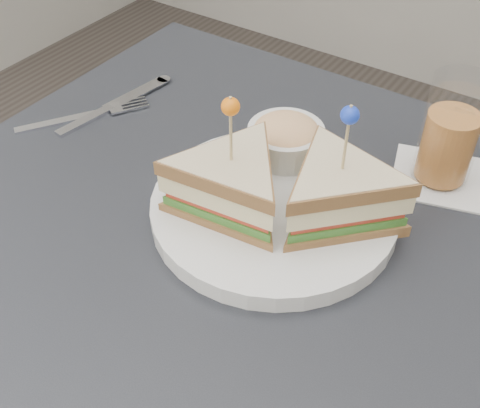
% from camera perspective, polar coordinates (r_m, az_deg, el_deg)
% --- Properties ---
extents(table, '(0.80, 0.80, 0.75)m').
position_cam_1_polar(table, '(0.74, -1.08, -7.39)').
color(table, black).
rests_on(table, ground).
extents(plate_meal, '(0.38, 0.38, 0.17)m').
position_cam_1_polar(plate_meal, '(0.68, 3.99, 1.56)').
color(plate_meal, silver).
rests_on(plate_meal, table).
extents(cutlery_fork, '(0.12, 0.17, 0.01)m').
position_cam_1_polar(cutlery_fork, '(0.90, -14.07, 8.24)').
color(cutlery_fork, white).
rests_on(cutlery_fork, table).
extents(cutlery_knife, '(0.05, 0.21, 0.01)m').
position_cam_1_polar(cutlery_knife, '(0.91, -12.09, 9.01)').
color(cutlery_knife, silver).
rests_on(cutlery_knife, table).
extents(drink_set, '(0.14, 0.14, 0.14)m').
position_cam_1_polar(drink_set, '(0.77, 19.24, 5.98)').
color(drink_set, silver).
rests_on(drink_set, table).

